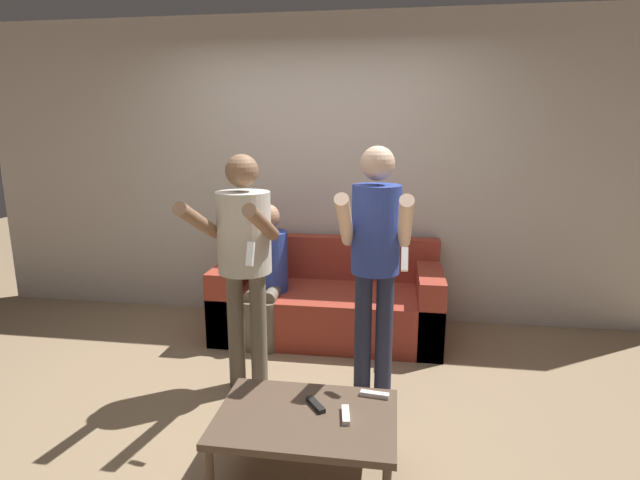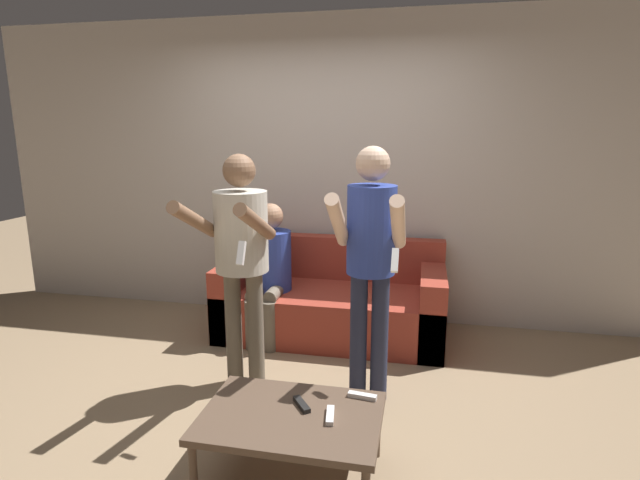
# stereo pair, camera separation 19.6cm
# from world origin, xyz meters

# --- Properties ---
(ground_plane) EXTENTS (14.00, 14.00, 0.00)m
(ground_plane) POSITION_xyz_m (0.00, 0.00, 0.00)
(ground_plane) COLOR #937A5B
(wall_back) EXTENTS (6.40, 0.06, 2.70)m
(wall_back) POSITION_xyz_m (0.00, 1.69, 1.35)
(wall_back) COLOR beige
(wall_back) RESTS_ON ground_plane
(couch) EXTENTS (1.86, 0.86, 0.79)m
(couch) POSITION_xyz_m (0.16, 1.23, 0.27)
(couch) COLOR #9E3828
(couch) RESTS_ON ground_plane
(person_standing_left) EXTENTS (0.47, 0.73, 1.58)m
(person_standing_left) POSITION_xyz_m (-0.26, 0.21, 0.99)
(person_standing_left) COLOR #6B6051
(person_standing_left) RESTS_ON ground_plane
(person_standing_right) EXTENTS (0.42, 0.63, 1.63)m
(person_standing_right) POSITION_xyz_m (0.58, 0.21, 1.01)
(person_standing_right) COLOR #282D47
(person_standing_right) RESTS_ON ground_plane
(person_seated) EXTENTS (0.33, 0.54, 1.14)m
(person_seated) POSITION_xyz_m (-0.34, 1.04, 0.62)
(person_seated) COLOR #6B6051
(person_seated) RESTS_ON ground_plane
(coffee_table) EXTENTS (0.88, 0.61, 0.36)m
(coffee_table) POSITION_xyz_m (0.29, -0.63, 0.33)
(coffee_table) COLOR brown
(coffee_table) RESTS_ON ground_plane
(remote_near) EXTENTS (0.06, 0.15, 0.02)m
(remote_near) POSITION_xyz_m (0.48, -0.62, 0.37)
(remote_near) COLOR white
(remote_near) RESTS_ON coffee_table
(remote_mid) EXTENTS (0.12, 0.14, 0.02)m
(remote_mid) POSITION_xyz_m (0.33, -0.55, 0.37)
(remote_mid) COLOR black
(remote_mid) RESTS_ON coffee_table
(remote_far) EXTENTS (0.15, 0.05, 0.02)m
(remote_far) POSITION_xyz_m (0.61, -0.41, 0.37)
(remote_far) COLOR white
(remote_far) RESTS_ON coffee_table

